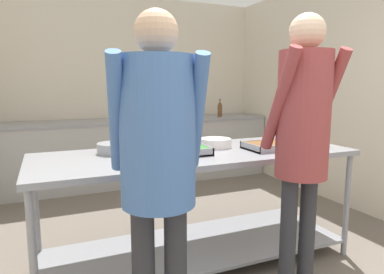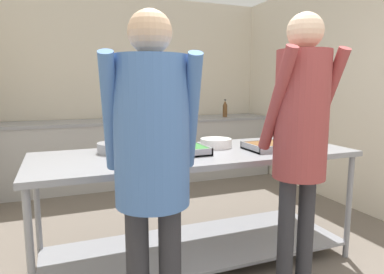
{
  "view_description": "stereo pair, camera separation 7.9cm",
  "coord_description": "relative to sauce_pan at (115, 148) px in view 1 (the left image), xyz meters",
  "views": [
    {
      "loc": [
        -1.18,
        -0.94,
        1.38
      ],
      "look_at": [
        -0.14,
        1.48,
        0.98
      ],
      "focal_mm": 32.0,
      "sensor_mm": 36.0,
      "label": 1
    },
    {
      "loc": [
        -1.11,
        -0.97,
        1.38
      ],
      "look_at": [
        -0.14,
        1.48,
        0.98
      ],
      "focal_mm": 32.0,
      "sensor_mm": 36.0,
      "label": 2
    }
  ],
  "objects": [
    {
      "name": "guest_serving_left",
      "position": [
        0.95,
        -0.91,
        0.21
      ],
      "size": [
        0.43,
        0.37,
        1.79
      ],
      "color": "#2D2D33",
      "rests_on": "ground_plane"
    },
    {
      "name": "serving_tray_roast",
      "position": [
        0.43,
        -0.23,
        -0.02
      ],
      "size": [
        0.39,
        0.31,
        0.05
      ],
      "color": "gray",
      "rests_on": "serving_counter"
    },
    {
      "name": "sauce_pan",
      "position": [
        0.0,
        0.0,
        0.0
      ],
      "size": [
        0.41,
        0.27,
        0.08
      ],
      "color": "gray",
      "rests_on": "serving_counter"
    },
    {
      "name": "water_bottle",
      "position": [
        1.98,
        2.1,
        0.11
      ],
      "size": [
        0.07,
        0.07,
        0.26
      ],
      "color": "brown",
      "rests_on": "back_counter"
    },
    {
      "name": "plate_stack",
      "position": [
        0.8,
        -0.07,
        -0.01
      ],
      "size": [
        0.27,
        0.27,
        0.07
      ],
      "color": "white",
      "rests_on": "serving_counter"
    },
    {
      "name": "back_counter",
      "position": [
        0.72,
        2.19,
        -0.47
      ],
      "size": [
        3.85,
        0.65,
        0.91
      ],
      "color": "#A8A8A8",
      "rests_on": "ground_plane"
    },
    {
      "name": "serving_counter",
      "position": [
        0.58,
        -0.2,
        -0.33
      ],
      "size": [
        2.4,
        0.87,
        0.88
      ],
      "color": "gray",
      "rests_on": "ground_plane"
    },
    {
      "name": "guest_serving_right",
      "position": [
        0.03,
        -0.95,
        0.15
      ],
      "size": [
        0.52,
        0.42,
        1.73
      ],
      "color": "#2D2D33",
      "rests_on": "ground_plane"
    },
    {
      "name": "serving_tray_vegetables",
      "position": [
        1.16,
        -0.32,
        -0.02
      ],
      "size": [
        0.39,
        0.29,
        0.05
      ],
      "color": "gray",
      "rests_on": "serving_counter"
    },
    {
      "name": "wall_rear",
      "position": [
        0.72,
        2.56,
        0.4
      ],
      "size": [
        4.01,
        0.06,
        2.65
      ],
      "color": "beige",
      "rests_on": "ground_plane"
    },
    {
      "name": "wall_right",
      "position": [
        2.69,
        0.49,
        0.4
      ],
      "size": [
        0.06,
        4.26,
        2.65
      ],
      "color": "beige",
      "rests_on": "ground_plane"
    }
  ]
}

